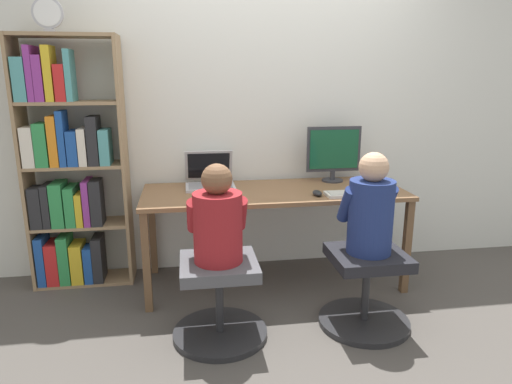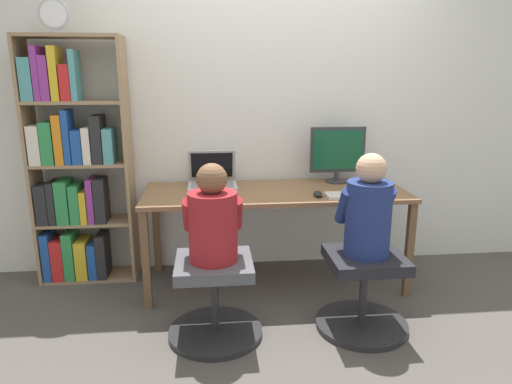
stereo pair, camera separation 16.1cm
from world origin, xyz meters
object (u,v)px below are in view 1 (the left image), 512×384
at_px(office_chair_left, 366,288).
at_px(person_at_laptop, 218,220).
at_px(laptop, 210,179).
at_px(keyboard, 357,193).
at_px(bookshelf, 68,176).
at_px(office_chair_right, 219,298).
at_px(person_at_monitor, 371,209).
at_px(desk_clock, 48,14).
at_px(desktop_monitor, 334,153).

xyz_separation_m(office_chair_left, person_at_laptop, (-0.92, 0.01, 0.49)).
relative_size(laptop, keyboard, 0.82).
bearing_deg(bookshelf, office_chair_right, -41.71).
height_order(office_chair_left, person_at_laptop, person_at_laptop).
relative_size(office_chair_right, person_at_monitor, 0.93).
height_order(person_at_monitor, bookshelf, bookshelf).
bearing_deg(keyboard, bookshelf, 167.76).
bearing_deg(person_at_monitor, person_at_laptop, 179.72).
distance_m(office_chair_left, person_at_laptop, 1.04).
distance_m(keyboard, desk_clock, 2.39).
bearing_deg(office_chair_left, office_chair_right, 179.69).
xyz_separation_m(person_at_monitor, person_at_laptop, (-0.92, 0.00, -0.02)).
distance_m(office_chair_left, bookshelf, 2.22).
distance_m(laptop, office_chair_right, 1.03).
xyz_separation_m(laptop, desk_clock, (-1.03, -0.04, 1.15)).
bearing_deg(person_at_monitor, office_chair_left, -90.00).
bearing_deg(person_at_monitor, keyboard, 78.65).
distance_m(laptop, office_chair_left, 1.38).
xyz_separation_m(person_at_laptop, desk_clock, (-1.02, 0.84, 1.19)).
xyz_separation_m(laptop, person_at_monitor, (0.91, -0.89, -0.02)).
bearing_deg(office_chair_left, desktop_monitor, 86.33).
distance_m(keyboard, bookshelf, 2.08).
relative_size(keyboard, desk_clock, 2.04).
relative_size(desktop_monitor, laptop, 1.19).
height_order(keyboard, bookshelf, bookshelf).
distance_m(keyboard, office_chair_right, 1.22).
bearing_deg(person_at_laptop, laptop, 89.67).
bearing_deg(person_at_monitor, laptop, 135.89).
relative_size(desktop_monitor, bookshelf, 0.24).
height_order(person_at_laptop, bookshelf, bookshelf).
bearing_deg(office_chair_left, person_at_laptop, 179.44).
relative_size(bookshelf, desk_clock, 8.29).
height_order(office_chair_right, bookshelf, bookshelf).
relative_size(person_at_monitor, bookshelf, 0.34).
bearing_deg(desktop_monitor, laptop, -178.69).
distance_m(desktop_monitor, person_at_monitor, 0.93).
bearing_deg(desktop_monitor, office_chair_right, -137.13).
bearing_deg(laptop, person_at_laptop, -90.33).
distance_m(bookshelf, desk_clock, 1.10).
height_order(desktop_monitor, bookshelf, bookshelf).
relative_size(desktop_monitor, person_at_monitor, 0.70).
height_order(person_at_laptop, desk_clock, desk_clock).
bearing_deg(desk_clock, office_chair_left, -23.73).
distance_m(office_chair_right, person_at_monitor, 1.05).
height_order(office_chair_right, person_at_laptop, person_at_laptop).
relative_size(laptop, office_chair_right, 0.63).
bearing_deg(office_chair_right, person_at_laptop, 90.00).
bearing_deg(bookshelf, desk_clock, -95.96).
xyz_separation_m(bookshelf, desk_clock, (-0.01, -0.06, 1.10)).
xyz_separation_m(person_at_monitor, bookshelf, (-1.93, 0.91, 0.07)).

